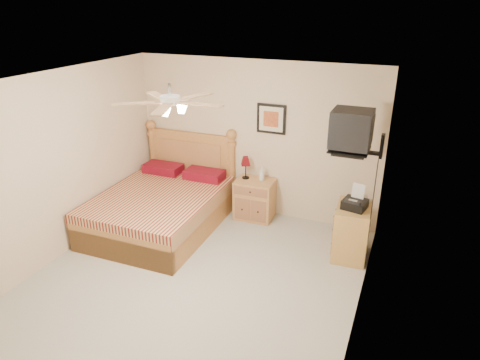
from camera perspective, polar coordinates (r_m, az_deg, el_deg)
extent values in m
plane|color=#A09C91|center=(5.57, -6.62, -13.66)|extent=(4.50, 4.50, 0.00)
cube|color=white|center=(4.56, -8.06, 12.52)|extent=(4.00, 4.50, 0.04)
cube|color=beige|center=(6.84, 2.01, 5.41)|extent=(4.00, 0.04, 2.50)
cube|color=beige|center=(3.47, -26.54, -16.29)|extent=(4.00, 0.04, 2.50)
cube|color=beige|center=(6.12, -23.82, 1.26)|extent=(0.04, 4.50, 2.50)
cube|color=beige|center=(4.38, 16.29, -6.06)|extent=(0.04, 4.50, 2.50)
cube|color=#AC7740|center=(6.93, 1.97, -2.55)|extent=(0.62, 0.48, 0.65)
imported|color=silver|center=(6.76, 2.92, 0.83)|extent=(0.10, 0.10, 0.23)
cube|color=black|center=(6.63, 4.20, 8.13)|extent=(0.46, 0.04, 0.46)
cube|color=#B27C3C|center=(6.10, 14.66, -6.63)|extent=(0.48, 0.66, 0.75)
imported|color=#C2B69B|center=(6.11, 14.91, -2.48)|extent=(0.30, 0.34, 0.03)
imported|color=gray|center=(6.12, 15.08, -2.21)|extent=(0.21, 0.26, 0.02)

